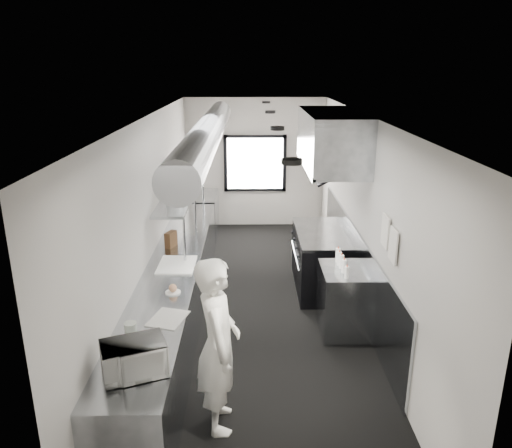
{
  "coord_description": "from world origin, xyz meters",
  "views": [
    {
      "loc": [
        -0.11,
        -6.67,
        3.47
      ],
      "look_at": [
        -0.03,
        -0.2,
        1.37
      ],
      "focal_mm": 34.76,
      "sensor_mm": 36.0,
      "label": 1
    }
  ],
  "objects_px": {
    "line_cook": "(218,345)",
    "squeeze_bottle_e": "(338,255)",
    "exhaust_hood": "(331,140)",
    "squeeze_bottle_d": "(339,259)",
    "knife_block": "(171,239)",
    "range": "(322,260)",
    "pass_shelf": "(182,191)",
    "deli_tub_b": "(131,327)",
    "prep_counter": "(175,295)",
    "plate_stack_c": "(183,175)",
    "small_plate": "(173,292)",
    "cutting_board": "(177,265)",
    "plate_stack_b": "(178,184)",
    "bottle_station": "(345,300)",
    "squeeze_bottle_b": "(344,266)",
    "squeeze_bottle_c": "(341,262)",
    "deli_tub_a": "(122,351)",
    "microwave": "(134,358)",
    "plate_stack_a": "(174,194)",
    "plate_stack_d": "(188,170)",
    "far_work_table": "(200,216)",
    "squeeze_bottle_a": "(347,273)"
  },
  "relations": [
    {
      "from": "line_cook",
      "to": "squeeze_bottle_e",
      "type": "distance_m",
      "value": 2.55
    },
    {
      "from": "exhaust_hood",
      "to": "squeeze_bottle_d",
      "type": "height_order",
      "value": "exhaust_hood"
    },
    {
      "from": "exhaust_hood",
      "to": "knife_block",
      "type": "height_order",
      "value": "exhaust_hood"
    },
    {
      "from": "range",
      "to": "line_cook",
      "type": "distance_m",
      "value": 3.55
    },
    {
      "from": "pass_shelf",
      "to": "range",
      "type": "height_order",
      "value": "pass_shelf"
    },
    {
      "from": "deli_tub_b",
      "to": "prep_counter",
      "type": "bearing_deg",
      "value": 84.39
    },
    {
      "from": "line_cook",
      "to": "plate_stack_c",
      "type": "xyz_separation_m",
      "value": [
        -0.79,
        3.76,
        0.84
      ]
    },
    {
      "from": "deli_tub_b",
      "to": "squeeze_bottle_e",
      "type": "relative_size",
      "value": 0.66
    },
    {
      "from": "small_plate",
      "to": "knife_block",
      "type": "distance_m",
      "value": 1.58
    },
    {
      "from": "cutting_board",
      "to": "plate_stack_b",
      "type": "relative_size",
      "value": 1.85
    },
    {
      "from": "bottle_station",
      "to": "squeeze_bottle_b",
      "type": "height_order",
      "value": "squeeze_bottle_b"
    },
    {
      "from": "squeeze_bottle_d",
      "to": "line_cook",
      "type": "bearing_deg",
      "value": -127.58
    },
    {
      "from": "exhaust_hood",
      "to": "squeeze_bottle_d",
      "type": "xyz_separation_m",
      "value": [
        -0.02,
        -1.25,
        -1.4
      ]
    },
    {
      "from": "line_cook",
      "to": "squeeze_bottle_c",
      "type": "distance_m",
      "value": 2.39
    },
    {
      "from": "deli_tub_b",
      "to": "deli_tub_a",
      "type": "bearing_deg",
      "value": -87.1
    },
    {
      "from": "pass_shelf",
      "to": "squeeze_bottle_b",
      "type": "bearing_deg",
      "value": -38.29
    },
    {
      "from": "microwave",
      "to": "cutting_board",
      "type": "bearing_deg",
      "value": 67.7
    },
    {
      "from": "deli_tub_b",
      "to": "plate_stack_b",
      "type": "distance_m",
      "value": 2.98
    },
    {
      "from": "small_plate",
      "to": "plate_stack_a",
      "type": "bearing_deg",
      "value": 96.59
    },
    {
      "from": "plate_stack_d",
      "to": "squeeze_bottle_b",
      "type": "distance_m",
      "value": 3.44
    },
    {
      "from": "bottle_station",
      "to": "plate_stack_a",
      "type": "distance_m",
      "value": 2.81
    },
    {
      "from": "cutting_board",
      "to": "knife_block",
      "type": "xyz_separation_m",
      "value": [
        -0.18,
        0.72,
        0.1
      ]
    },
    {
      "from": "plate_stack_b",
      "to": "squeeze_bottle_d",
      "type": "bearing_deg",
      "value": -27.5
    },
    {
      "from": "range",
      "to": "deli_tub_b",
      "type": "distance_m",
      "value": 3.8
    },
    {
      "from": "bottle_station",
      "to": "small_plate",
      "type": "relative_size",
      "value": 4.95
    },
    {
      "from": "pass_shelf",
      "to": "plate_stack_c",
      "type": "relative_size",
      "value": 9.15
    },
    {
      "from": "plate_stack_c",
      "to": "range",
      "type": "bearing_deg",
      "value": -13.89
    },
    {
      "from": "cutting_board",
      "to": "squeeze_bottle_c",
      "type": "distance_m",
      "value": 2.18
    },
    {
      "from": "pass_shelf",
      "to": "knife_block",
      "type": "height_order",
      "value": "pass_shelf"
    },
    {
      "from": "plate_stack_d",
      "to": "squeeze_bottle_b",
      "type": "xyz_separation_m",
      "value": [
        2.26,
        -2.48,
        -0.76
      ]
    },
    {
      "from": "far_work_table",
      "to": "deli_tub_a",
      "type": "xyz_separation_m",
      "value": [
        -0.15,
        -5.88,
        0.5
      ]
    },
    {
      "from": "exhaust_hood",
      "to": "cutting_board",
      "type": "relative_size",
      "value": 3.46
    },
    {
      "from": "range",
      "to": "squeeze_bottle_a",
      "type": "relative_size",
      "value": 9.95
    },
    {
      "from": "microwave",
      "to": "deli_tub_b",
      "type": "bearing_deg",
      "value": 83.96
    },
    {
      "from": "pass_shelf",
      "to": "squeeze_bottle_e",
      "type": "relative_size",
      "value": 15.19
    },
    {
      "from": "exhaust_hood",
      "to": "pass_shelf",
      "type": "bearing_deg",
      "value": 172.53
    },
    {
      "from": "exhaust_hood",
      "to": "pass_shelf",
      "type": "distance_m",
      "value": 2.46
    },
    {
      "from": "deli_tub_a",
      "to": "knife_block",
      "type": "xyz_separation_m",
      "value": [
        0.02,
        2.86,
        0.06
      ]
    },
    {
      "from": "cutting_board",
      "to": "squeeze_bottle_d",
      "type": "distance_m",
      "value": 2.17
    },
    {
      "from": "exhaust_hood",
      "to": "plate_stack_a",
      "type": "xyz_separation_m",
      "value": [
        -2.3,
        -0.51,
        -0.69
      ]
    },
    {
      "from": "range",
      "to": "squeeze_bottle_d",
      "type": "bearing_deg",
      "value": -88.41
    },
    {
      "from": "deli_tub_a",
      "to": "plate_stack_c",
      "type": "relative_size",
      "value": 0.43
    },
    {
      "from": "squeeze_bottle_a",
      "to": "squeeze_bottle_b",
      "type": "distance_m",
      "value": 0.18
    },
    {
      "from": "pass_shelf",
      "to": "plate_stack_b",
      "type": "bearing_deg",
      "value": -91.07
    },
    {
      "from": "line_cook",
      "to": "squeeze_bottle_a",
      "type": "height_order",
      "value": "line_cook"
    },
    {
      "from": "exhaust_hood",
      "to": "small_plate",
      "type": "distance_m",
      "value": 3.31
    },
    {
      "from": "exhaust_hood",
      "to": "squeeze_bottle_a",
      "type": "height_order",
      "value": "exhaust_hood"
    },
    {
      "from": "squeeze_bottle_a",
      "to": "squeeze_bottle_d",
      "type": "distance_m",
      "value": 0.43
    },
    {
      "from": "small_plate",
      "to": "knife_block",
      "type": "bearing_deg",
      "value": 99.28
    },
    {
      "from": "line_cook",
      "to": "plate_stack_c",
      "type": "bearing_deg",
      "value": 5.22
    }
  ]
}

